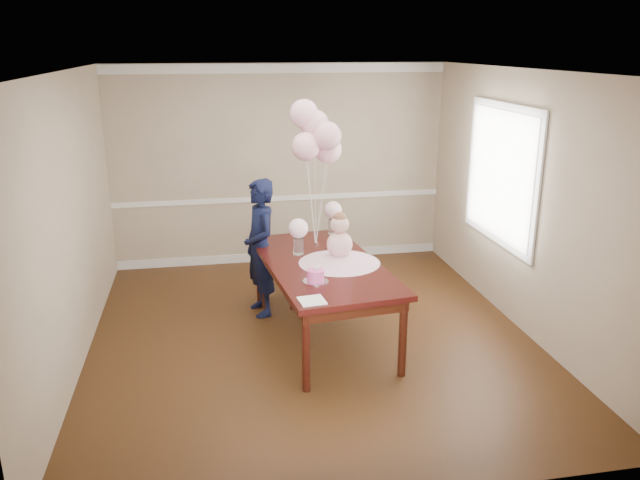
# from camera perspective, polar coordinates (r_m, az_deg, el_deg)

# --- Properties ---
(floor) EXTENTS (4.50, 5.00, 0.00)m
(floor) POSITION_cam_1_polar(r_m,az_deg,el_deg) (6.60, -0.76, -8.89)
(floor) COLOR black
(floor) RESTS_ON ground
(ceiling) EXTENTS (4.50, 5.00, 0.02)m
(ceiling) POSITION_cam_1_polar(r_m,az_deg,el_deg) (5.92, -0.87, 15.23)
(ceiling) COLOR white
(ceiling) RESTS_ON wall_back
(wall_back) EXTENTS (4.50, 0.02, 2.70)m
(wall_back) POSITION_cam_1_polar(r_m,az_deg,el_deg) (8.53, -3.67, 6.78)
(wall_back) COLOR tan
(wall_back) RESTS_ON floor
(wall_front) EXTENTS (4.50, 0.02, 2.70)m
(wall_front) POSITION_cam_1_polar(r_m,az_deg,el_deg) (3.82, 5.61, -7.12)
(wall_front) COLOR tan
(wall_front) RESTS_ON floor
(wall_left) EXTENTS (0.02, 5.00, 2.70)m
(wall_left) POSITION_cam_1_polar(r_m,az_deg,el_deg) (6.17, -21.89, 1.33)
(wall_left) COLOR tan
(wall_left) RESTS_ON floor
(wall_right) EXTENTS (0.02, 5.00, 2.70)m
(wall_right) POSITION_cam_1_polar(r_m,az_deg,el_deg) (6.85, 18.10, 3.27)
(wall_right) COLOR tan
(wall_right) RESTS_ON floor
(chair_rail_trim) EXTENTS (4.50, 0.02, 0.07)m
(chair_rail_trim) POSITION_cam_1_polar(r_m,az_deg,el_deg) (8.62, -3.61, 3.83)
(chair_rail_trim) COLOR white
(chair_rail_trim) RESTS_ON wall_back
(crown_molding) EXTENTS (4.50, 0.02, 0.12)m
(crown_molding) POSITION_cam_1_polar(r_m,az_deg,el_deg) (8.38, -3.84, 15.39)
(crown_molding) COLOR silver
(crown_molding) RESTS_ON wall_back
(baseboard_trim) EXTENTS (4.50, 0.02, 0.12)m
(baseboard_trim) POSITION_cam_1_polar(r_m,az_deg,el_deg) (8.86, -3.50, -1.46)
(baseboard_trim) COLOR silver
(baseboard_trim) RESTS_ON floor
(window_frame) EXTENTS (0.02, 1.66, 1.56)m
(window_frame) POSITION_cam_1_polar(r_m,az_deg,el_deg) (7.23, 16.24, 5.78)
(window_frame) COLOR silver
(window_frame) RESTS_ON wall_right
(window_blinds) EXTENTS (0.01, 1.50, 1.40)m
(window_blinds) POSITION_cam_1_polar(r_m,az_deg,el_deg) (7.23, 16.11, 5.78)
(window_blinds) COLOR silver
(window_blinds) RESTS_ON wall_right
(dining_table_top) EXTENTS (1.33, 2.28, 0.05)m
(dining_table_top) POSITION_cam_1_polar(r_m,az_deg,el_deg) (6.33, 0.22, -2.30)
(dining_table_top) COLOR black
(dining_table_top) RESTS_ON table_leg_fl
(table_apron) EXTENTS (1.21, 2.16, 0.11)m
(table_apron) POSITION_cam_1_polar(r_m,az_deg,el_deg) (6.36, 0.22, -2.99)
(table_apron) COLOR black
(table_apron) RESTS_ON table_leg_fl
(table_leg_fl) EXTENTS (0.08, 0.08, 0.76)m
(table_leg_fl) POSITION_cam_1_polar(r_m,az_deg,el_deg) (5.50, -1.28, -10.18)
(table_leg_fl) COLOR black
(table_leg_fl) RESTS_ON floor
(table_leg_fr) EXTENTS (0.08, 0.08, 0.76)m
(table_leg_fr) POSITION_cam_1_polar(r_m,az_deg,el_deg) (5.78, 7.58, -8.87)
(table_leg_fr) COLOR black
(table_leg_fr) RESTS_ON floor
(table_leg_bl) EXTENTS (0.08, 0.08, 0.76)m
(table_leg_bl) POSITION_cam_1_polar(r_m,az_deg,el_deg) (7.28, -5.57, -3.11)
(table_leg_bl) COLOR black
(table_leg_bl) RESTS_ON floor
(table_leg_br) EXTENTS (0.08, 0.08, 0.76)m
(table_leg_br) POSITION_cam_1_polar(r_m,az_deg,el_deg) (7.50, 1.29, -2.40)
(table_leg_br) COLOR black
(table_leg_br) RESTS_ON floor
(baby_skirt) EXTENTS (0.91, 0.91, 0.11)m
(baby_skirt) POSITION_cam_1_polar(r_m,az_deg,el_deg) (6.30, 1.79, -1.61)
(baby_skirt) COLOR #E5A9C4
(baby_skirt) RESTS_ON dining_table_top
(baby_torso) EXTENTS (0.26, 0.26, 0.26)m
(baby_torso) POSITION_cam_1_polar(r_m,az_deg,el_deg) (6.26, 1.80, -0.39)
(baby_torso) COLOR pink
(baby_torso) RESTS_ON baby_skirt
(baby_head) EXTENTS (0.18, 0.18, 0.18)m
(baby_head) POSITION_cam_1_polar(r_m,az_deg,el_deg) (6.20, 1.82, 1.43)
(baby_head) COLOR #D19D90
(baby_head) RESTS_ON baby_torso
(baby_hair) EXTENTS (0.13, 0.13, 0.13)m
(baby_hair) POSITION_cam_1_polar(r_m,az_deg,el_deg) (6.18, 1.82, 2.01)
(baby_hair) COLOR brown
(baby_hair) RESTS_ON baby_head
(cake_platter) EXTENTS (0.26, 0.26, 0.01)m
(cake_platter) POSITION_cam_1_polar(r_m,az_deg,el_deg) (5.82, -0.40, -3.78)
(cake_platter) COLOR #B7B8BC
(cake_platter) RESTS_ON dining_table_top
(birthday_cake) EXTENTS (0.18, 0.18, 0.11)m
(birthday_cake) POSITION_cam_1_polar(r_m,az_deg,el_deg) (5.80, -0.40, -3.24)
(birthday_cake) COLOR #E1479B
(birthday_cake) RESTS_ON cake_platter
(cake_flower_a) EXTENTS (0.03, 0.03, 0.03)m
(cake_flower_a) POSITION_cam_1_polar(r_m,az_deg,el_deg) (5.78, -0.41, -2.58)
(cake_flower_a) COLOR silver
(cake_flower_a) RESTS_ON birthday_cake
(cake_flower_b) EXTENTS (0.03, 0.03, 0.03)m
(cake_flower_b) POSITION_cam_1_polar(r_m,az_deg,el_deg) (5.81, -0.16, -2.48)
(cake_flower_b) COLOR white
(cake_flower_b) RESTS_ON birthday_cake
(rose_vase_near) EXTENTS (0.12, 0.12, 0.17)m
(rose_vase_near) POSITION_cam_1_polar(r_m,az_deg,el_deg) (6.55, -1.99, -0.57)
(rose_vase_near) COLOR white
(rose_vase_near) RESTS_ON dining_table_top
(roses_near) EXTENTS (0.21, 0.21, 0.21)m
(roses_near) POSITION_cam_1_polar(r_m,az_deg,el_deg) (6.49, -2.01, 1.07)
(roses_near) COLOR white
(roses_near) RESTS_ON rose_vase_near
(rose_vase_far) EXTENTS (0.12, 0.12, 0.17)m
(rose_vase_far) POSITION_cam_1_polar(r_m,az_deg,el_deg) (7.25, 1.18, 1.25)
(rose_vase_far) COLOR white
(rose_vase_far) RESTS_ON dining_table_top
(roses_far) EXTENTS (0.21, 0.21, 0.21)m
(roses_far) POSITION_cam_1_polar(r_m,az_deg,el_deg) (7.20, 1.19, 2.74)
(roses_far) COLOR #F4CCD0
(roses_far) RESTS_ON rose_vase_far
(napkin) EXTENTS (0.24, 0.24, 0.01)m
(napkin) POSITION_cam_1_polar(r_m,az_deg,el_deg) (5.39, -0.75, -5.56)
(napkin) COLOR white
(napkin) RESTS_ON dining_table_top
(balloon_weight) EXTENTS (0.05, 0.05, 0.02)m
(balloon_weight) POSITION_cam_1_polar(r_m,az_deg,el_deg) (6.89, -0.39, -0.30)
(balloon_weight) COLOR silver
(balloon_weight) RESTS_ON dining_table_top
(balloon_a) EXTENTS (0.30, 0.30, 0.30)m
(balloon_a) POSITION_cam_1_polar(r_m,az_deg,el_deg) (6.61, -1.32, 8.54)
(balloon_a) COLOR #F2ACBB
(balloon_a) RESTS_ON balloon_ribbon_a
(balloon_b) EXTENTS (0.30, 0.30, 0.30)m
(balloon_b) POSITION_cam_1_polar(r_m,az_deg,el_deg) (6.61, 0.65, 9.49)
(balloon_b) COLOR #DA9BAB
(balloon_b) RESTS_ON balloon_ribbon_b
(balloon_c) EXTENTS (0.30, 0.30, 0.30)m
(balloon_c) POSITION_cam_1_polar(r_m,az_deg,el_deg) (6.72, -0.50, 10.57)
(balloon_c) COLOR #D899AC
(balloon_c) RESTS_ON balloon_ribbon_c
(balloon_d) EXTENTS (0.30, 0.30, 0.30)m
(balloon_d) POSITION_cam_1_polar(r_m,az_deg,el_deg) (6.70, -1.46, 11.48)
(balloon_d) COLOR #E8A4BD
(balloon_d) RESTS_ON balloon_ribbon_d
(balloon_e) EXTENTS (0.30, 0.30, 0.30)m
(balloon_e) POSITION_cam_1_polar(r_m,az_deg,el_deg) (6.78, 0.72, 8.30)
(balloon_e) COLOR #FFB4C9
(balloon_e) RESTS_ON balloon_ribbon_e
(balloon_ribbon_a) EXTENTS (0.10, 0.02, 0.91)m
(balloon_ribbon_a) POSITION_cam_1_polar(r_m,az_deg,el_deg) (6.75, -0.84, 3.36)
(balloon_ribbon_a) COLOR white
(balloon_ribbon_a) RESTS_ON balloon_weight
(balloon_ribbon_b) EXTENTS (0.12, 0.05, 1.02)m
(balloon_ribbon_b) POSITION_cam_1_polar(r_m,az_deg,el_deg) (6.74, 0.12, 3.82)
(balloon_ribbon_b) COLOR silver
(balloon_ribbon_b) RESTS_ON balloon_weight
(balloon_ribbon_c) EXTENTS (0.01, 0.11, 1.13)m
(balloon_ribbon_c) POSITION_cam_1_polar(r_m,az_deg,el_deg) (6.79, -0.44, 4.39)
(balloon_ribbon_c) COLOR white
(balloon_ribbon_c) RESTS_ON balloon_weight
(balloon_ribbon_d) EXTENTS (0.10, 0.10, 1.23)m
(balloon_ribbon_d) POSITION_cam_1_polar(r_m,az_deg,el_deg) (6.78, -0.91, 4.83)
(balloon_ribbon_d) COLOR white
(balloon_ribbon_d) RESTS_ON balloon_weight
(balloon_ribbon_e) EXTENTS (0.14, 0.10, 0.84)m
(balloon_ribbon_e) POSITION_cam_1_polar(r_m,az_deg,el_deg) (6.84, 0.16, 3.30)
(balloon_ribbon_e) COLOR silver
(balloon_ribbon_e) RESTS_ON balloon_weight
(dining_chair_seat) EXTENTS (0.49, 0.49, 0.05)m
(dining_chair_seat) POSITION_cam_1_polar(r_m,az_deg,el_deg) (7.28, -3.78, -2.85)
(dining_chair_seat) COLOR black
(dining_chair_seat) RESTS_ON chair_leg_fl
(chair_leg_fl) EXTENTS (0.04, 0.04, 0.39)m
(chair_leg_fl) POSITION_cam_1_polar(r_m,az_deg,el_deg) (7.23, -5.20, -4.84)
(chair_leg_fl) COLOR black
(chair_leg_fl) RESTS_ON floor
(chair_leg_fr) EXTENTS (0.04, 0.04, 0.39)m
(chair_leg_fr) POSITION_cam_1_polar(r_m,az_deg,el_deg) (7.19, -2.64, -4.92)
(chair_leg_fr) COLOR #38140F
(chair_leg_fr) RESTS_ON floor
(chair_leg_bl) EXTENTS (0.04, 0.04, 0.39)m
(chair_leg_bl) POSITION_cam_1_polar(r_m,az_deg,el_deg) (7.53, -4.81, -3.90)
(chair_leg_bl) COLOR #3B1710
(chair_leg_bl) RESTS_ON floor
(chair_leg_br) EXTENTS (0.04, 0.04, 0.39)m
(chair_leg_br) POSITION_cam_1_polar(r_m,az_deg,el_deg) (7.49, -2.34, -3.98)
(chair_leg_br) COLOR #37160F
(chair_leg_br) RESTS_ON floor
(chair_back_post_l) EXTENTS (0.04, 0.04, 0.51)m
(chair_back_post_l) POSITION_cam_1_polar(r_m,az_deg,el_deg) (7.07, -5.45, -1.27)
(chair_back_post_l) COLOR black
(chair_back_post_l) RESTS_ON dining_chair_seat
(chair_back_post_r) EXTENTS (0.04, 0.04, 0.51)m
(chair_back_post_r) POSITION_cam_1_polar(r_m,az_deg,el_deg) (7.37, -5.04, -0.46)
(chair_back_post_r) COLOR #3B1C10
(chair_back_post_r) RESTS_ON dining_chair_seat
(chair_slat_low) EXTENTS (0.12, 0.36, 0.05)m
(chair_slat_low) POSITION_cam_1_polar(r_m,az_deg,el_deg) (7.25, -5.22, -1.67)
(chair_slat_low) COLOR #361A0E
(chair_slat_low) RESTS_ON dining_chair_seat
(chair_slat_mid) EXTENTS (0.12, 0.36, 0.05)m
(chair_slat_mid) POSITION_cam_1_polar(r_m,az_deg,el_deg) (7.21, -5.25, -0.59)
(chair_slat_mid) COLOR #3A1A10
(chair_slat_mid) RESTS_ON dining_chair_seat
(chair_slat_top) EXTENTS (0.12, 0.36, 0.05)m
(chair_slat_top) POSITION_cam_1_polar(r_m,az_deg,el_deg) (7.16, -5.28, 0.51)
(chair_slat_top) COLOR #381F0F
(chair_slat_top) RESTS_ON dining_chair_seat
(woman) EXTENTS (0.49, 0.63, 1.55)m
(woman) POSITION_cam_1_polar(r_m,az_deg,el_deg) (6.94, -5.47, -0.72)
(woman) COLOR black
(woman) RESTS_ON floor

